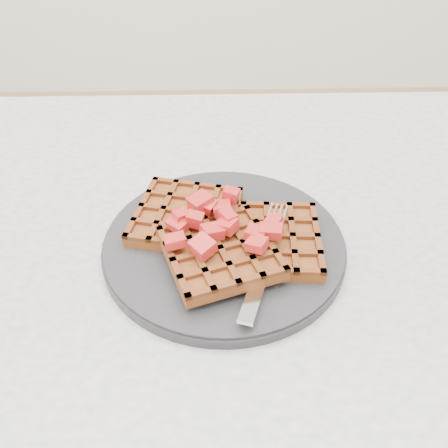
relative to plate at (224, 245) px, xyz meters
name	(u,v)px	position (x,y,z in m)	size (l,w,h in m)	color
table	(304,303)	(0.11, 0.01, -0.12)	(1.20, 0.80, 0.75)	silver
plate	(224,245)	(0.00, 0.00, 0.00)	(0.29, 0.29, 0.02)	black
waffles	(224,235)	(0.00, 0.00, 0.02)	(0.23, 0.22, 0.03)	brown
strawberry_pile	(224,215)	(0.00, 0.00, 0.05)	(0.15, 0.15, 0.02)	maroon
fork	(266,258)	(0.05, -0.04, 0.02)	(0.02, 0.18, 0.02)	silver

